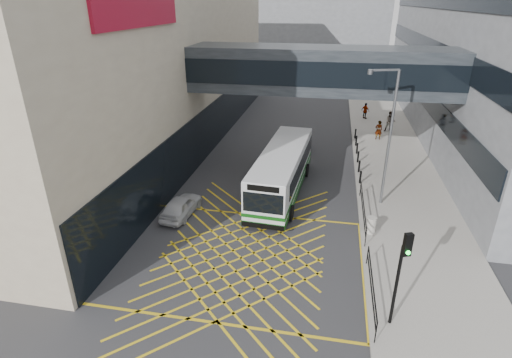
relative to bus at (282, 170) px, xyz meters
The scene contains 18 objects.
ground 8.15m from the bus, 97.38° to the right, with size 120.00×120.00×0.00m, color #333335.
building_whsmith 21.61m from the bus, 156.99° to the left, with size 24.17×42.00×16.00m.
building_far 52.68m from the bus, 93.33° to the left, with size 28.00×16.00×18.00m, color gray.
skybridge 7.42m from the bus, 64.16° to the left, with size 20.00×4.10×3.00m.
pavement 10.77m from the bus, 41.59° to the left, with size 6.00×54.00×0.16m, color #9A958C.
box_junction 8.15m from the bus, 97.38° to the right, with size 12.00×9.00×0.01m.
bus is the anchor object (origin of this frame).
car_white 7.06m from the bus, 142.21° to the right, with size 1.59×3.90×1.24m, color silver.
car_dark 3.23m from the bus, 84.48° to the left, with size 1.88×4.81×1.51m, color black.
car_silver 10.69m from the bus, 90.37° to the left, with size 1.86×4.40×1.37m, color #9A9FA3.
traffic_light 12.84m from the bus, 62.76° to the right, with size 0.35×0.51×4.27m.
street_lamp 7.03m from the bus, ahead, with size 1.86×0.75×8.26m.
litter_bin 7.14m from the bus, 39.00° to the right, with size 0.53×0.53×0.92m, color #ADA89E.
kerb_railings 8.03m from the bus, 50.18° to the right, with size 0.05×12.54×1.00m.
bollards 8.85m from the bus, 53.56° to the left, with size 0.14×10.14×0.90m.
pedestrian_a 14.22m from the bus, 59.36° to the left, with size 0.70×0.50×1.75m, color gray.
pedestrian_b 17.16m from the bus, 60.15° to the left, with size 0.96×0.56×1.97m, color gray.
pedestrian_c 20.25m from the bus, 71.38° to the left, with size 0.99×0.48×1.68m, color gray.
Camera 1 is at (3.89, -16.23, 11.90)m, focal length 28.00 mm.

